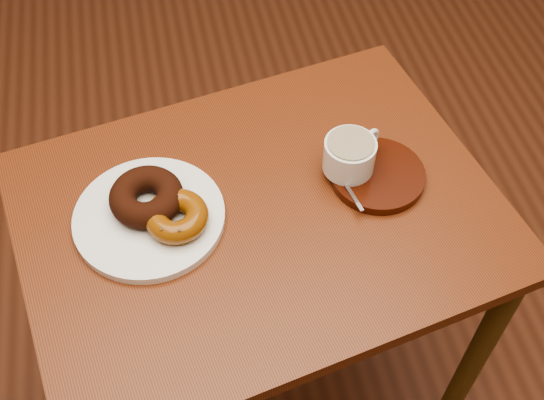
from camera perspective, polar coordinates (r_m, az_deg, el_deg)
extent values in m
plane|color=#5D2F1D|center=(1.78, -6.39, -11.40)|extent=(6.00, 6.00, 0.00)
cube|color=#662E15|center=(1.11, -1.01, -1.26)|extent=(0.85, 0.70, 0.03)
cylinder|color=#493515|center=(1.42, 16.40, -12.97)|extent=(0.04, 0.04, 0.68)
cylinder|color=#493515|center=(1.52, -16.56, -6.33)|extent=(0.04, 0.04, 0.68)
cylinder|color=#493515|center=(1.62, 7.11, 1.43)|extent=(0.04, 0.04, 0.68)
cylinder|color=white|center=(1.10, -10.22, -1.43)|extent=(0.32, 0.32, 0.01)
torus|color=black|center=(1.08, -10.46, 0.26)|extent=(0.13, 0.13, 0.04)
torus|color=brown|center=(1.06, -7.99, -1.35)|extent=(0.13, 0.13, 0.04)
cube|color=#4B3119|center=(1.05, -6.37, -0.55)|extent=(0.01, 0.00, 0.00)
cube|color=#4B3119|center=(1.05, -6.56, -0.11)|extent=(0.01, 0.01, 0.00)
cube|color=#4B3119|center=(1.06, -6.92, 0.24)|extent=(0.01, 0.01, 0.00)
cube|color=#4B3119|center=(1.06, -7.41, 0.46)|extent=(0.01, 0.01, 0.00)
cube|color=#4B3119|center=(1.06, -7.99, 0.52)|extent=(0.01, 0.01, 0.00)
cube|color=#4B3119|center=(1.06, -8.57, 0.43)|extent=(0.01, 0.01, 0.00)
cube|color=#4B3119|center=(1.06, -9.09, 0.18)|extent=(0.01, 0.01, 0.00)
cube|color=#4B3119|center=(1.06, -9.50, -0.18)|extent=(0.01, 0.01, 0.00)
cube|color=#4B3119|center=(1.05, -9.74, -0.63)|extent=(0.01, 0.01, 0.00)
cube|color=#4B3119|center=(1.05, -9.79, -1.11)|extent=(0.01, 0.00, 0.00)
cube|color=#4B3119|center=(1.04, -9.62, -1.56)|extent=(0.01, 0.01, 0.00)
cube|color=#4B3119|center=(1.03, -9.27, -1.93)|extent=(0.01, 0.01, 0.00)
cube|color=#4B3119|center=(1.03, -8.77, -2.16)|extent=(0.01, 0.01, 0.00)
cube|color=#4B3119|center=(1.03, -8.18, -2.24)|extent=(0.01, 0.01, 0.00)
cube|color=#4B3119|center=(1.03, -7.57, -2.14)|extent=(0.01, 0.01, 0.00)
cube|color=#4B3119|center=(1.03, -7.03, -1.88)|extent=(0.01, 0.01, 0.00)
cube|color=#4B3119|center=(1.03, -6.62, -1.49)|extent=(0.01, 0.01, 0.00)
cube|color=#4B3119|center=(1.04, -6.39, -1.03)|extent=(0.01, 0.01, 0.00)
cylinder|color=#361107|center=(1.14, 8.81, 2.06)|extent=(0.17, 0.17, 0.02)
cylinder|color=white|center=(1.12, 6.49, 3.72)|extent=(0.09, 0.09, 0.06)
cylinder|color=#533F1C|center=(1.10, 6.63, 4.76)|extent=(0.08, 0.08, 0.00)
torus|color=white|center=(1.14, 8.22, 5.08)|extent=(0.04, 0.03, 0.04)
ellipsoid|color=silver|center=(1.13, 5.53, 2.36)|extent=(0.02, 0.03, 0.01)
cube|color=silver|center=(1.10, 6.58, 0.68)|extent=(0.02, 0.08, 0.00)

